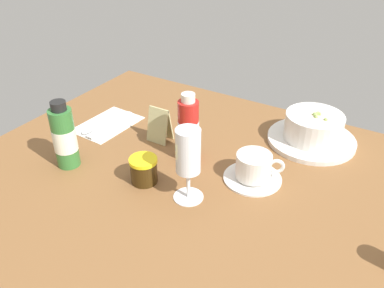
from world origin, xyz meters
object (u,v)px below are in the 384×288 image
at_px(sauce_bottle_red, 188,130).
at_px(sauce_bottle_green, 64,137).
at_px(menu_card, 160,124).
at_px(wine_glass, 188,155).
at_px(jam_jar, 144,170).
at_px(porridge_bowl, 313,129).
at_px(coffee_cup, 254,168).
at_px(cutlery_setting, 106,124).

bearing_deg(sauce_bottle_red, sauce_bottle_green, 36.88).
bearing_deg(menu_card, wine_glass, 138.89).
xyz_separation_m(wine_glass, jam_jar, (0.11, 0.00, -0.08)).
bearing_deg(porridge_bowl, wine_glass, 66.49).
distance_m(coffee_cup, sauce_bottle_red, 0.17).
bearing_deg(porridge_bowl, coffee_cup, 74.30).
bearing_deg(porridge_bowl, sauce_bottle_green, 40.81).
distance_m(cutlery_setting, menu_card, 0.18).
bearing_deg(sauce_bottle_green, wine_glass, -172.09).
distance_m(sauce_bottle_red, menu_card, 0.12).
xyz_separation_m(cutlery_setting, wine_glass, (-0.35, 0.14, 0.10)).
bearing_deg(wine_glass, sauce_bottle_green, 7.91).
relative_size(coffee_cup, sauce_bottle_green, 0.80).
height_order(wine_glass, menu_card, wine_glass).
bearing_deg(sauce_bottle_green, sauce_bottle_red, -143.12).
relative_size(porridge_bowl, cutlery_setting, 1.23).
height_order(wine_glass, jam_jar, wine_glass).
bearing_deg(coffee_cup, sauce_bottle_red, 0.43).
xyz_separation_m(cutlery_setting, sauce_bottle_red, (-0.28, 0.02, 0.07)).
relative_size(coffee_cup, wine_glass, 0.79).
height_order(porridge_bowl, sauce_bottle_green, sauce_bottle_green).
distance_m(jam_jar, sauce_bottle_green, 0.20).
height_order(sauce_bottle_red, sauce_bottle_green, sauce_bottle_red).
bearing_deg(cutlery_setting, menu_card, -174.82).
relative_size(wine_glass, jam_jar, 2.65).
relative_size(porridge_bowl, jam_jar, 3.58).
xyz_separation_m(coffee_cup, wine_glass, (0.09, 0.13, 0.08)).
relative_size(sauce_bottle_green, menu_card, 1.80).
xyz_separation_m(coffee_cup, sauce_bottle_green, (0.39, 0.17, 0.04)).
height_order(porridge_bowl, menu_card, menu_card).
bearing_deg(jam_jar, cutlery_setting, -31.44).
relative_size(coffee_cup, menu_card, 1.43).
relative_size(sauce_bottle_red, sauce_bottle_green, 1.03).
bearing_deg(wine_glass, porridge_bowl, -113.51).
relative_size(porridge_bowl, menu_card, 2.43).
bearing_deg(wine_glass, sauce_bottle_red, -58.52).
bearing_deg(menu_card, sauce_bottle_green, 59.60).
bearing_deg(menu_card, porridge_bowl, -150.46).
distance_m(sauce_bottle_red, sauce_bottle_green, 0.28).
bearing_deg(jam_jar, porridge_bowl, -126.79).
bearing_deg(porridge_bowl, cutlery_setting, 22.14).
distance_m(cutlery_setting, sauce_bottle_red, 0.29).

